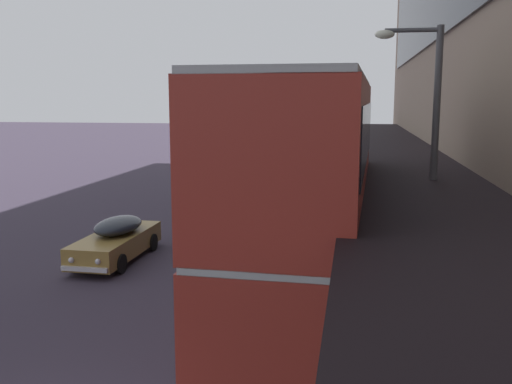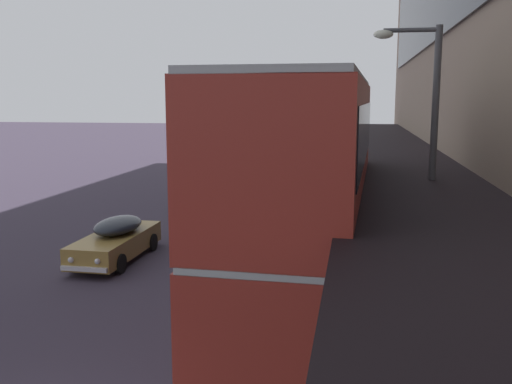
{
  "view_description": "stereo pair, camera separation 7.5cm",
  "coord_description": "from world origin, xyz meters",
  "views": [
    {
      "loc": [
        5.01,
        -7.22,
        5.56
      ],
      "look_at": [
        1.13,
        15.11,
        1.85
      ],
      "focal_mm": 40.0,
      "sensor_mm": 36.0,
      "label": 1
    },
    {
      "loc": [
        5.08,
        -7.2,
        5.56
      ],
      "look_at": [
        1.13,
        15.11,
        1.85
      ],
      "focal_mm": 40.0,
      "sensor_mm": 36.0,
      "label": 2
    }
  ],
  "objects": [
    {
      "name": "transit_bus_kerbside_front",
      "position": [
        3.96,
        5.01,
        3.24
      ],
      "size": [
        3.09,
        9.6,
        6.01
      ],
      "color": "#B2352A",
      "rests_on": "ground"
    },
    {
      "name": "sedan_lead_near",
      "position": [
        0.6,
        51.32,
        0.8
      ],
      "size": [
        1.97,
        4.52,
        1.63
      ],
      "color": "navy",
      "rests_on": "ground"
    },
    {
      "name": "street_lamp",
      "position": [
        6.63,
        6.22,
        4.23
      ],
      "size": [
        1.5,
        0.28,
        7.02
      ],
      "color": "#4C4C51",
      "rests_on": "sidewalk_kerb"
    },
    {
      "name": "vw_van",
      "position": [
        0.43,
        30.26,
        1.1
      ],
      "size": [
        2.02,
        4.61,
        1.96
      ],
      "color": "beige",
      "rests_on": "ground"
    },
    {
      "name": "sedan_oncoming_front",
      "position": [
        0.52,
        19.28,
        0.71
      ],
      "size": [
        1.99,
        5.04,
        1.41
      ],
      "color": "olive",
      "rests_on": "ground"
    },
    {
      "name": "pedestrian_at_kerb",
      "position": [
        7.96,
        5.37,
        1.18
      ],
      "size": [
        0.48,
        0.45,
        1.86
      ],
      "color": "black",
      "rests_on": "sidewalk_kerb"
    },
    {
      "name": "sedan_oncoming_rear",
      "position": [
        3.64,
        49.81,
        0.74
      ],
      "size": [
        1.92,
        4.81,
        1.49
      ],
      "color": "olive",
      "rests_on": "ground"
    },
    {
      "name": "sedan_trailing_near",
      "position": [
        -3.07,
        10.96,
        0.73
      ],
      "size": [
        1.81,
        4.8,
        1.48
      ],
      "color": "olive",
      "rests_on": "ground"
    }
  ]
}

